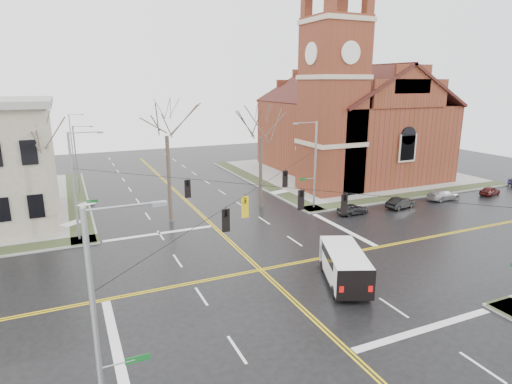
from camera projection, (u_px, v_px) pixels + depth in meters
name	position (u px, v px, depth m)	size (l,w,h in m)	color
ground	(260.00, 270.00, 30.43)	(120.00, 120.00, 0.00)	black
sidewalks	(260.00, 269.00, 30.41)	(80.00, 80.00, 0.17)	gray
road_markings	(260.00, 270.00, 30.42)	(100.00, 100.00, 0.01)	gold
church	(347.00, 115.00, 60.03)	(24.28, 27.48, 27.50)	brown
signal_pole_ne	(314.00, 163.00, 43.84)	(2.75, 0.22, 9.00)	gray
signal_pole_nw	(76.00, 183.00, 34.85)	(2.75, 0.22, 9.00)	gray
signal_pole_sw	(101.00, 325.00, 14.54)	(2.75, 0.22, 9.00)	gray
span_wires	(261.00, 185.00, 28.87)	(23.02, 23.02, 0.03)	black
traffic_signals	(265.00, 198.00, 28.47)	(8.21, 8.26, 1.30)	black
streetlight_north_a	(77.00, 157.00, 49.81)	(2.30, 0.20, 8.00)	gray
streetlight_north_b	(72.00, 137.00, 67.47)	(2.30, 0.20, 8.00)	gray
cargo_van	(344.00, 263.00, 28.32)	(4.41, 6.36, 2.27)	white
parked_car_a	(352.00, 209.00, 43.00)	(1.32, 3.29, 1.12)	black
parked_car_b	(401.00, 203.00, 45.13)	(1.24, 3.56, 1.17)	black
parked_car_c	(443.00, 195.00, 48.35)	(1.67, 4.11, 1.19)	#A5A5A7
parked_car_d	(490.00, 191.00, 50.39)	(1.27, 3.15, 1.07)	#451413
tree_nw_far	(42.00, 140.00, 35.56)	(4.00, 4.00, 11.49)	#3C2F26
tree_nw_near	(166.00, 130.00, 39.01)	(4.00, 4.00, 12.03)	#3C2F26
tree_ne	(261.00, 133.00, 43.57)	(4.00, 4.00, 10.95)	#3C2F26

